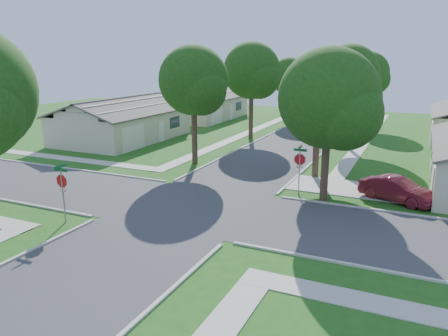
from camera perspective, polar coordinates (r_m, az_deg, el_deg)
name	(u,v)px	position (r m, az deg, el deg)	size (l,w,h in m)	color
ground	(193,207)	(24.30, -4.09, -5.08)	(100.00, 100.00, 0.00)	#1D5116
road_ns	(193,207)	(24.30, -4.09, -5.07)	(7.00, 100.00, 0.02)	#333335
sidewalk_ne	(367,138)	(47.04, 18.15, 3.77)	(1.20, 40.00, 0.04)	#9E9B91
sidewalk_nw	(255,130)	(49.82, 4.07, 5.00)	(1.20, 40.00, 0.04)	#9E9B91
driveway	(359,189)	(28.52, 17.17, -2.69)	(8.80, 3.60, 0.05)	#9E9B91
stop_sign_sw	(62,183)	(22.83, -20.39, -1.90)	(1.05, 0.80, 2.98)	gray
stop_sign_ne	(300,161)	(26.28, 9.87, 0.85)	(1.05, 0.80, 2.98)	gray
tree_e_near	(320,95)	(29.86, 12.42, 9.36)	(4.97, 4.80, 8.28)	#38281C
tree_e_mid	(350,77)	(41.61, 16.11, 11.29)	(5.59, 5.40, 9.21)	#38281C
tree_e_far	(368,75)	(54.49, 18.24, 11.44)	(5.17, 5.00, 8.72)	#38281C
tree_w_near	(194,84)	(33.11, -3.90, 10.93)	(5.38, 5.20, 8.97)	#38281C
tree_w_mid	(252,73)	(44.01, 3.70, 12.25)	(5.80, 5.60, 9.56)	#38281C
tree_w_far	(289,78)	(56.38, 8.50, 11.57)	(4.76, 4.60, 8.04)	#38281C
tree_ne_corner	(330,103)	(24.86, 13.66, 8.23)	(5.80, 5.60, 8.66)	#38281C
house_nw_near	(123,125)	(44.78, -13.03, 5.55)	(8.42, 13.60, 4.23)	#C0B297
house_nw_far	(202,107)	(59.05, -2.93, 7.94)	(8.42, 13.60, 4.23)	#C0B297
car_driveway	(397,190)	(26.80, 21.69, -2.66)	(1.47, 4.22, 1.39)	maroon
car_curb_east	(332,126)	(49.78, 13.99, 5.39)	(1.63, 4.04, 1.38)	black
car_curb_west	(312,110)	(63.19, 11.42, 7.38)	(2.05, 5.03, 1.46)	black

